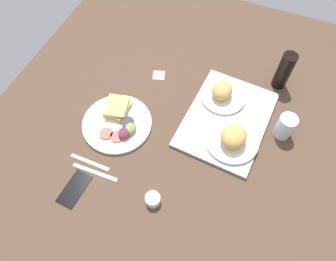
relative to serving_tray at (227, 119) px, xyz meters
The scene contains 12 objects.
ground_plane 27.69cm from the serving_tray, 57.96° to the right, with size 190.00×150.00×3.00cm, color #4C3828.
serving_tray is the anchor object (origin of this frame).
bread_plate_near 11.85cm from the serving_tray, 150.87° to the right, with size 19.81×19.81×8.29cm.
bread_plate_far 12.41cm from the serving_tray, 25.91° to the left, with size 21.93×21.93×9.39cm.
plate_with_salad 46.25cm from the serving_tray, 65.26° to the right, with size 29.37×29.37×5.40cm.
drinking_glass 23.73cm from the serving_tray, 95.97° to the left, with size 7.30×7.30×11.14cm, color silver.
soda_bottle 33.61cm from the serving_tray, 150.12° to the left, with size 6.40×6.40×18.38cm, color black.
espresso_cup 47.31cm from the serving_tray, 18.11° to the right, with size 5.60×5.60×4.00cm, color silver.
fork 59.77cm from the serving_tray, 47.98° to the right, with size 17.00×1.40×0.50cm, color #B7B7BC.
knife 59.01cm from the serving_tray, 43.21° to the right, with size 19.00×1.40×0.50cm, color #B7B7BC.
cell_phone 68.25cm from the serving_tray, 40.41° to the right, with size 14.40×7.20×0.80cm, color black.
sticky_note 38.90cm from the serving_tray, 108.10° to the right, with size 5.60×5.60×0.12cm, color pink.
Camera 1 is at (62.59, 28.07, 113.66)cm, focal length 33.54 mm.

